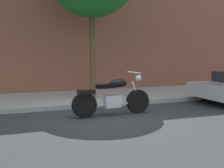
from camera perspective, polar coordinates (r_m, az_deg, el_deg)
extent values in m
plane|color=#303335|center=(7.95, -0.70, -6.27)|extent=(60.00, 60.00, 0.00)
cube|color=#A3A3A3|center=(10.72, -6.11, -2.66)|extent=(22.63, 3.16, 0.14)
cylinder|color=black|center=(8.49, 4.83, -3.24)|extent=(0.66, 0.18, 0.65)
cylinder|color=black|center=(7.86, -5.22, -4.00)|extent=(0.66, 0.18, 0.65)
cube|color=silver|center=(8.14, 0.00, -3.27)|extent=(0.46, 0.31, 0.32)
cube|color=silver|center=(8.15, 0.00, -3.76)|extent=(1.41, 0.16, 0.06)
ellipsoid|color=black|center=(8.15, 1.16, 0.12)|extent=(0.53, 0.29, 0.22)
cube|color=black|center=(8.01, -1.18, -0.42)|extent=(0.49, 0.27, 0.10)
cube|color=black|center=(7.83, -4.90, -1.48)|extent=(0.45, 0.27, 0.10)
cylinder|color=silver|center=(8.42, 4.49, -1.39)|extent=(0.27, 0.07, 0.58)
cylinder|color=silver|center=(8.34, 4.16, 2.18)|extent=(0.08, 0.70, 0.04)
sphere|color=silver|center=(8.42, 4.99, 1.12)|extent=(0.17, 0.17, 0.17)
cylinder|color=silver|center=(8.20, -2.06, -3.91)|extent=(0.80, 0.14, 0.09)
cylinder|color=black|center=(10.96, 17.59, -1.40)|extent=(0.64, 0.22, 0.64)
cylinder|color=brown|center=(10.31, -3.71, 6.50)|extent=(0.20, 0.20, 3.54)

